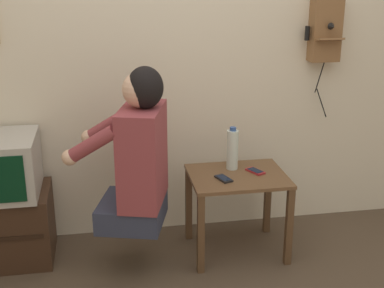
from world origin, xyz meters
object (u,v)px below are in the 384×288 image
(wall_phone_antique, at_px, (325,29))
(water_bottle, at_px, (232,149))
(cell_phone_held, at_px, (224,179))
(cell_phone_spare, at_px, (255,171))
(person, at_px, (138,155))

(wall_phone_antique, height_order, water_bottle, wall_phone_antique)
(cell_phone_held, bearing_deg, cell_phone_spare, 0.88)
(wall_phone_antique, relative_size, cell_phone_spare, 5.95)
(water_bottle, bearing_deg, cell_phone_held, -119.41)
(cell_phone_held, bearing_deg, water_bottle, 41.03)
(person, xyz_separation_m, cell_phone_spare, (0.73, 0.14, -0.20))
(person, height_order, wall_phone_antique, wall_phone_antique)
(cell_phone_spare, xyz_separation_m, water_bottle, (-0.13, 0.08, 0.12))
(cell_phone_spare, height_order, water_bottle, water_bottle)
(person, xyz_separation_m, water_bottle, (0.60, 0.22, -0.08))
(person, bearing_deg, cell_phone_spare, -63.43)
(water_bottle, bearing_deg, person, -160.13)
(person, xyz_separation_m, cell_phone_held, (0.51, 0.05, -0.20))
(person, distance_m, wall_phone_antique, 1.47)
(wall_phone_antique, height_order, cell_phone_spare, wall_phone_antique)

